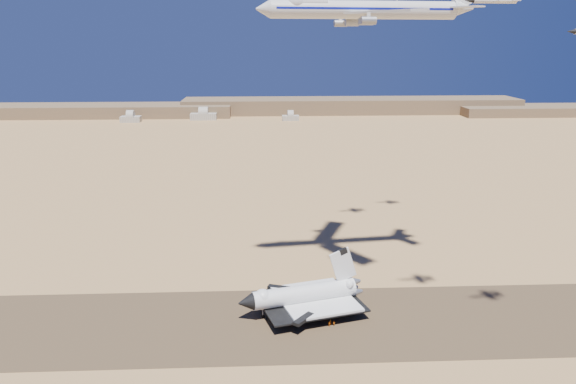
{
  "coord_description": "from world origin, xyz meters",
  "views": [
    {
      "loc": [
        6.28,
        -166.81,
        90.43
      ],
      "look_at": [
        14.69,
        8.0,
        42.54
      ],
      "focal_mm": 35.0,
      "sensor_mm": 36.0,
      "label": 1
    }
  ],
  "objects_px": {
    "chase_jet_a": "(494,0)",
    "chase_jet_c": "(384,7)",
    "crew_a": "(330,322)",
    "chase_jet_d": "(427,13)",
    "shuttle": "(303,296)",
    "crew_c": "(329,324)",
    "crew_b": "(334,323)",
    "carrier_747": "(358,10)"
  },
  "relations": [
    {
      "from": "chase_jet_a",
      "to": "chase_jet_d",
      "type": "xyz_separation_m",
      "value": [
        12.28,
        105.53,
        1.17
      ]
    },
    {
      "from": "chase_jet_c",
      "to": "crew_b",
      "type": "bearing_deg",
      "value": -119.44
    },
    {
      "from": "crew_b",
      "to": "chase_jet_c",
      "type": "height_order",
      "value": "chase_jet_c"
    },
    {
      "from": "shuttle",
      "to": "chase_jet_c",
      "type": "height_order",
      "value": "chase_jet_c"
    },
    {
      "from": "chase_jet_a",
      "to": "chase_jet_c",
      "type": "bearing_deg",
      "value": 93.11
    },
    {
      "from": "crew_c",
      "to": "chase_jet_d",
      "type": "xyz_separation_m",
      "value": [
        53.88,
        97.97,
        100.53
      ]
    },
    {
      "from": "carrier_747",
      "to": "chase_jet_c",
      "type": "distance_m",
      "value": 50.35
    },
    {
      "from": "shuttle",
      "to": "carrier_747",
      "type": "bearing_deg",
      "value": 35.54
    },
    {
      "from": "chase_jet_a",
      "to": "crew_a",
      "type": "bearing_deg",
      "value": 164.48
    },
    {
      "from": "shuttle",
      "to": "chase_jet_d",
      "type": "bearing_deg",
      "value": 38.79
    },
    {
      "from": "carrier_747",
      "to": "chase_jet_a",
      "type": "xyz_separation_m",
      "value": [
        29.41,
        -43.38,
        0.32
      ]
    },
    {
      "from": "crew_b",
      "to": "chase_jet_d",
      "type": "relative_size",
      "value": 0.12
    },
    {
      "from": "carrier_747",
      "to": "shuttle",
      "type": "bearing_deg",
      "value": -135.29
    },
    {
      "from": "crew_a",
      "to": "chase_jet_a",
      "type": "xyz_separation_m",
      "value": [
        41.07,
        -8.61,
        99.34
      ]
    },
    {
      "from": "shuttle",
      "to": "chase_jet_a",
      "type": "distance_m",
      "value": 108.19
    },
    {
      "from": "chase_jet_c",
      "to": "chase_jet_d",
      "type": "xyz_separation_m",
      "value": [
        22.99,
        15.5,
        -1.68
      ]
    },
    {
      "from": "crew_a",
      "to": "crew_b",
      "type": "xyz_separation_m",
      "value": [
        1.11,
        -0.4,
        -0.15
      ]
    },
    {
      "from": "shuttle",
      "to": "crew_a",
      "type": "xyz_separation_m",
      "value": [
        8.29,
        -9.68,
        -4.83
      ]
    },
    {
      "from": "chase_jet_c",
      "to": "crew_a",
      "type": "bearing_deg",
      "value": -120.22
    },
    {
      "from": "chase_jet_a",
      "to": "chase_jet_c",
      "type": "distance_m",
      "value": 90.71
    },
    {
      "from": "crew_c",
      "to": "crew_b",
      "type": "bearing_deg",
      "value": -97.64
    },
    {
      "from": "shuttle",
      "to": "crew_c",
      "type": "height_order",
      "value": "shuttle"
    },
    {
      "from": "crew_a",
      "to": "chase_jet_c",
      "type": "height_order",
      "value": "chase_jet_c"
    },
    {
      "from": "crew_c",
      "to": "chase_jet_c",
      "type": "xyz_separation_m",
      "value": [
        30.89,
        82.48,
        102.21
      ]
    },
    {
      "from": "crew_a",
      "to": "chase_jet_d",
      "type": "height_order",
      "value": "chase_jet_d"
    },
    {
      "from": "crew_a",
      "to": "chase_jet_d",
      "type": "distance_m",
      "value": 149.46
    },
    {
      "from": "crew_b",
      "to": "crew_a",
      "type": "bearing_deg",
      "value": 22.65
    },
    {
      "from": "crew_a",
      "to": "shuttle",
      "type": "bearing_deg",
      "value": 35.37
    },
    {
      "from": "chase_jet_a",
      "to": "chase_jet_c",
      "type": "relative_size",
      "value": 1.01
    },
    {
      "from": "shuttle",
      "to": "chase_jet_d",
      "type": "relative_size",
      "value": 3.22
    },
    {
      "from": "shuttle",
      "to": "crew_c",
      "type": "distance_m",
      "value": 14.12
    },
    {
      "from": "crew_a",
      "to": "chase_jet_c",
      "type": "xyz_separation_m",
      "value": [
        30.36,
        81.41,
        102.18
      ]
    },
    {
      "from": "chase_jet_d",
      "to": "crew_a",
      "type": "bearing_deg",
      "value": -118.65
    },
    {
      "from": "crew_a",
      "to": "chase_jet_d",
      "type": "relative_size",
      "value": 0.14
    },
    {
      "from": "shuttle",
      "to": "crew_b",
      "type": "relative_size",
      "value": 27.65
    },
    {
      "from": "carrier_747",
      "to": "crew_a",
      "type": "distance_m",
      "value": 105.6
    },
    {
      "from": "shuttle",
      "to": "crew_b",
      "type": "bearing_deg",
      "value": -62.97
    },
    {
      "from": "crew_c",
      "to": "chase_jet_c",
      "type": "relative_size",
      "value": 0.12
    },
    {
      "from": "carrier_747",
      "to": "crew_a",
      "type": "relative_size",
      "value": 40.77
    },
    {
      "from": "shuttle",
      "to": "crew_a",
      "type": "distance_m",
      "value": 13.63
    },
    {
      "from": "carrier_747",
      "to": "crew_a",
      "type": "bearing_deg",
      "value": -115.33
    },
    {
      "from": "carrier_747",
      "to": "crew_c",
      "type": "distance_m",
      "value": 106.03
    }
  ]
}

